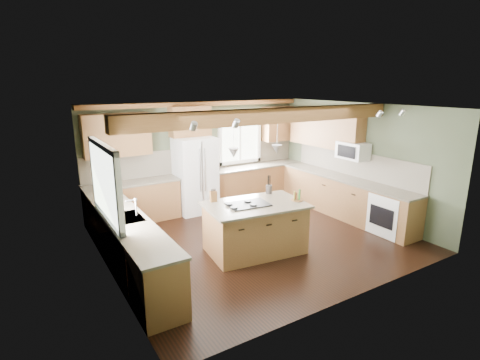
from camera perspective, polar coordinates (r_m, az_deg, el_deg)
floor at (r=7.59m, az=2.33°, el=-8.90°), size 5.60×5.60×0.00m
ceiling at (r=6.97m, az=2.55°, el=11.10°), size 5.60×5.60×0.00m
wall_back at (r=9.30m, az=-6.21°, el=3.85°), size 5.60×0.00×5.60m
wall_left at (r=6.12m, az=-19.91°, el=-2.70°), size 0.00×5.00×5.00m
wall_right at (r=9.00m, az=17.41°, el=2.90°), size 0.00×5.00×5.00m
ceiling_beam at (r=6.60m, az=4.84°, el=9.73°), size 5.55×0.26×0.26m
soffit_trim at (r=9.06m, az=-6.16°, el=11.47°), size 5.55×0.20×0.10m
backsplash_back at (r=9.30m, az=-6.16°, el=3.29°), size 5.58×0.03×0.58m
backsplash_right at (r=9.04m, az=17.06°, el=2.39°), size 0.03×3.70×0.58m
base_cab_back_left at (r=8.63m, az=-15.97°, el=-3.39°), size 2.02×0.60×0.88m
counter_back_left at (r=8.51m, az=-16.19°, el=-0.44°), size 2.06×0.64×0.04m
base_cab_back_right at (r=9.96m, az=2.43°, el=-0.43°), size 2.62×0.60×0.88m
counter_back_right at (r=9.85m, az=2.46°, el=2.15°), size 2.66×0.64×0.04m
base_cab_left at (r=6.52m, az=-16.74°, el=-9.44°), size 0.60×3.70×0.88m
counter_left at (r=6.35m, az=-17.04°, el=-5.64°), size 0.64×3.74×0.04m
base_cab_right at (r=9.02m, az=15.49°, el=-2.57°), size 0.60×3.70×0.88m
counter_right at (r=8.90m, az=15.69°, el=0.25°), size 0.64×3.74×0.04m
upper_cab_back_left at (r=8.38m, az=-18.26°, el=6.51°), size 1.40×0.35×0.90m
upper_cab_over_fridge at (r=8.89m, az=-7.64°, el=8.85°), size 0.96×0.35×0.70m
upper_cab_right at (r=9.39m, az=12.86°, el=7.69°), size 0.35×2.20×0.90m
upper_cab_back_corner at (r=10.25m, az=5.93°, el=8.53°), size 0.90×0.35×0.90m
window_left at (r=6.10m, az=-20.03°, el=-0.31°), size 0.04×1.60×1.05m
window_back at (r=9.78m, az=-0.08°, el=5.95°), size 1.10×0.04×1.00m
sink at (r=6.35m, az=-17.05°, el=-5.60°), size 0.50×0.65×0.03m
faucet at (r=6.34m, az=-15.57°, el=-4.12°), size 0.02×0.02×0.28m
dishwasher at (r=5.40m, az=-12.85°, el=-14.58°), size 0.60×0.60×0.84m
oven at (r=8.24m, az=22.03°, el=-4.85°), size 0.60×0.72×0.84m
microwave at (r=8.76m, az=16.82°, el=4.30°), size 0.40×0.70×0.38m
pendant_left at (r=6.32m, az=-0.98°, el=4.15°), size 0.18×0.18×0.16m
pendant_right at (r=6.69m, az=5.63°, el=4.68°), size 0.18×0.18×0.16m
refrigerator at (r=8.92m, az=-6.83°, el=0.74°), size 0.90×0.74×1.80m
island at (r=6.90m, az=2.29°, el=-7.43°), size 1.79×1.22×0.88m
island_top at (r=6.74m, az=2.33°, el=-3.80°), size 1.91×1.34×0.04m
cooktop at (r=6.67m, az=1.26°, el=-3.72°), size 0.78×0.57×0.02m
knife_block at (r=6.83m, az=-4.08°, el=-2.51°), size 0.13×0.11×0.20m
utensil_crock at (r=7.34m, az=4.43°, el=-1.43°), size 0.14×0.14×0.16m
bottle_tray at (r=6.96m, az=8.72°, el=-2.31°), size 0.23×0.23×0.20m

